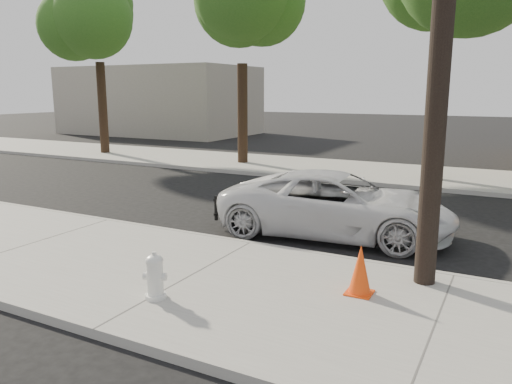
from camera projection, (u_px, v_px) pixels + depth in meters
ground at (291, 225)px, 12.29m from camera, size 120.00×120.00×0.00m
near_sidewalk at (190, 280)px, 8.55m from camera, size 90.00×4.40×0.15m
far_sidewalk at (379, 173)px, 19.63m from camera, size 90.00×5.00×0.15m
curb_near at (251, 245)px, 10.46m from camera, size 90.00×0.12×0.16m
building_far at (159, 101)px, 38.28m from camera, size 14.00×8.00×5.00m
tree_a at (98, 22)px, 24.11m from camera, size 4.65×4.50×9.00m
tree_b at (244, 20)px, 20.71m from camera, size 4.34×4.20×8.45m
police_cruiser at (337, 204)px, 11.32m from camera, size 5.47×2.96×1.46m
fire_hydrant at (155, 277)px, 7.57m from camera, size 0.37×0.33×0.69m
traffic_cone at (360, 270)px, 7.73m from camera, size 0.41×0.41×0.79m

